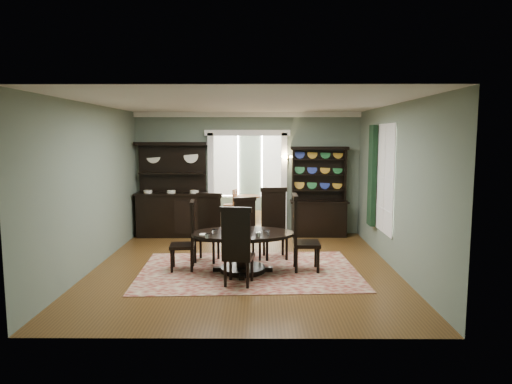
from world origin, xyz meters
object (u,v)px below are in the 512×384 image
(welsh_dresser, at_px, (319,204))
(parlor_table, at_px, (247,204))
(dining_table, at_px, (243,244))
(sideboard, at_px, (172,203))

(welsh_dresser, height_order, parlor_table, welsh_dresser)
(dining_table, xyz_separation_m, welsh_dresser, (1.75, 3.05, 0.29))
(dining_table, relative_size, welsh_dresser, 0.86)
(welsh_dresser, relative_size, parlor_table, 2.85)
(dining_table, height_order, sideboard, sideboard)
(welsh_dresser, bearing_deg, dining_table, -119.39)
(dining_table, height_order, parlor_table, dining_table)
(welsh_dresser, bearing_deg, parlor_table, 131.03)
(sideboard, distance_m, parlor_table, 2.79)
(sideboard, bearing_deg, welsh_dresser, -0.66)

